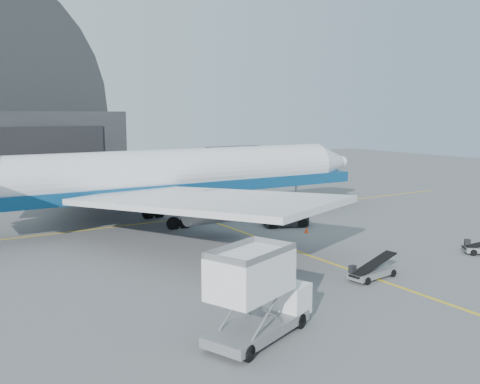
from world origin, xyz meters
TOP-DOWN VIEW (x-y plane):
  - ground at (0.00, 0.00)m, footprint 200.00×200.00m
  - taxi_lines at (0.00, 12.67)m, footprint 80.00×42.12m
  - distant_bldg_a at (38.00, 72.00)m, footprint 14.00×8.00m
  - distant_bldg_b at (55.00, 68.00)m, footprint 8.00×6.00m
  - airliner at (-4.65, 19.00)m, footprint 52.12×50.54m
  - catering_truck at (-12.89, -11.04)m, footprint 7.29×4.87m
  - pushback_tug at (5.55, 10.95)m, footprint 5.07×3.95m
  - belt_loader_a at (-0.20, -6.87)m, footprint 4.39×1.92m
  - traffic_cone at (5.28, 7.27)m, footprint 0.38×0.38m

SIDE VIEW (x-z plane):
  - ground at x=0.00m, z-range 0.00..0.00m
  - distant_bldg_a at x=38.00m, z-range -2.00..2.00m
  - distant_bldg_b at x=55.00m, z-range -1.40..1.40m
  - taxi_lines at x=0.00m, z-range 0.00..0.02m
  - traffic_cone at x=5.28m, z-range -0.01..0.54m
  - belt_loader_a at x=-0.20m, z-range -0.32..1.33m
  - pushback_tug at x=5.55m, z-range -0.26..1.82m
  - catering_truck at x=-12.89m, z-range 0.03..4.74m
  - airliner at x=-4.65m, z-range -4.03..14.26m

